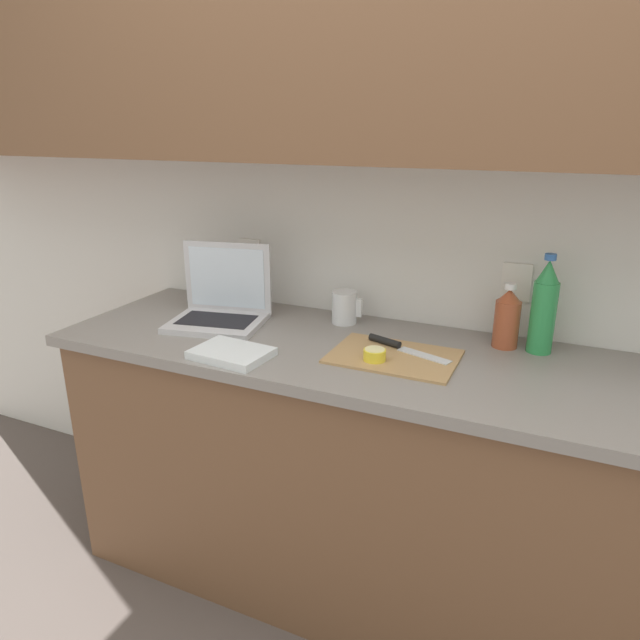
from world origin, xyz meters
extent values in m
plane|color=#564C47|center=(0.00, 0.00, 0.00)|extent=(12.00, 12.00, 0.00)
cube|color=white|center=(0.00, 0.35, 1.30)|extent=(5.20, 0.06, 2.60)
cube|color=white|center=(-0.77, 0.31, 1.06)|extent=(0.09, 0.01, 0.12)
cube|color=white|center=(0.21, 0.31, 1.06)|extent=(0.09, 0.01, 0.12)
cube|color=brown|center=(0.00, 0.16, 1.77)|extent=(4.42, 0.32, 0.70)
cube|color=brown|center=(0.00, 0.00, 0.42)|extent=(2.27, 0.59, 0.85)
cube|color=gray|center=(0.00, 0.00, 0.86)|extent=(2.34, 0.63, 0.03)
cube|color=silver|center=(-0.72, 0.00, 0.89)|extent=(0.35, 0.31, 0.02)
cube|color=black|center=(-0.72, 0.00, 0.90)|extent=(0.27, 0.19, 0.00)
cube|color=silver|center=(-0.74, 0.11, 1.02)|extent=(0.31, 0.07, 0.25)
cube|color=silver|center=(-0.74, 0.11, 1.02)|extent=(0.27, 0.06, 0.21)
cube|color=tan|center=(-0.08, -0.02, 0.88)|extent=(0.37, 0.26, 0.01)
cube|color=silver|center=(0.00, 0.01, 0.89)|extent=(0.17, 0.09, 0.00)
cylinder|color=black|center=(-0.14, 0.05, 0.90)|extent=(0.11, 0.05, 0.02)
cylinder|color=yellow|center=(-0.12, -0.08, 0.90)|extent=(0.06, 0.06, 0.03)
cylinder|color=#F4EAA3|center=(-0.12, -0.08, 0.92)|extent=(0.06, 0.06, 0.00)
cylinder|color=#2D934C|center=(0.30, 0.21, 0.99)|extent=(0.07, 0.07, 0.22)
cone|color=#2D934C|center=(0.30, 0.21, 1.13)|extent=(0.07, 0.07, 0.07)
cylinder|color=#3366B2|center=(0.30, 0.21, 1.17)|extent=(0.03, 0.03, 0.02)
cylinder|color=#A34C2D|center=(0.20, 0.21, 0.95)|extent=(0.08, 0.08, 0.15)
cone|color=#A34C2D|center=(0.20, 0.21, 1.05)|extent=(0.07, 0.07, 0.04)
cylinder|color=white|center=(0.20, 0.21, 1.07)|extent=(0.03, 0.03, 0.02)
cylinder|color=silver|center=(-0.33, 0.21, 0.94)|extent=(0.09, 0.09, 0.11)
cube|color=silver|center=(-0.28, 0.21, 0.94)|extent=(0.02, 0.01, 0.06)
cube|color=white|center=(-0.52, -0.22, 0.89)|extent=(0.23, 0.18, 0.02)
camera|label=1|loc=(0.36, -1.52, 1.53)|focal=32.00mm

